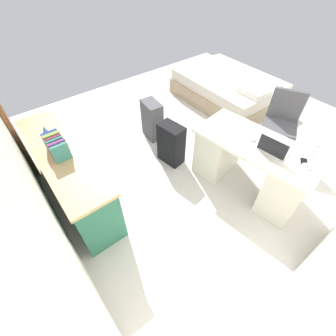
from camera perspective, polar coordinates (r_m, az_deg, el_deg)
ground_plane at (r=3.80m, az=8.82°, el=4.78°), size 5.69×5.69×0.00m
wall_back at (r=2.21m, az=-34.95°, el=4.24°), size 4.01×0.10×2.59m
desk at (r=3.13m, az=19.48°, el=0.76°), size 1.52×0.85×0.74m
office_chair at (r=3.84m, az=25.26°, el=8.88°), size 0.62×0.62×0.94m
credenza at (r=3.05m, az=-22.68°, el=-1.80°), size 1.80×0.48×0.78m
bed at (r=4.99m, az=14.33°, el=18.21°), size 1.92×1.43×0.58m
suitcase_black at (r=3.36m, az=0.77°, el=5.86°), size 0.39×0.27×0.62m
suitcase_spare_grey at (r=3.83m, az=-3.86°, el=11.55°), size 0.38×0.26×0.62m
laptop at (r=2.81m, az=24.25°, el=4.32°), size 0.34×0.26×0.21m
computer_mouse at (r=2.92m, az=20.03°, el=6.69°), size 0.07×0.11×0.03m
cell_phone_near_laptop at (r=2.86m, az=30.14°, el=1.17°), size 0.13×0.15×0.01m
desk_lamp at (r=2.68m, az=31.93°, el=4.44°), size 0.16×0.11×0.34m
book_row at (r=2.71m, az=-25.48°, el=4.92°), size 0.32×0.17×0.21m
figurine_small at (r=3.08m, az=-27.75°, el=8.18°), size 0.08×0.08×0.11m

